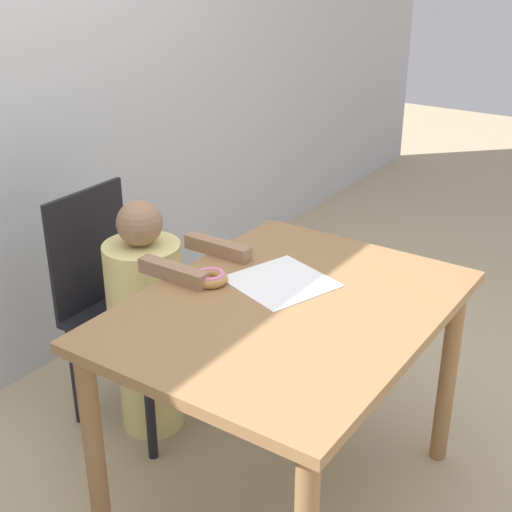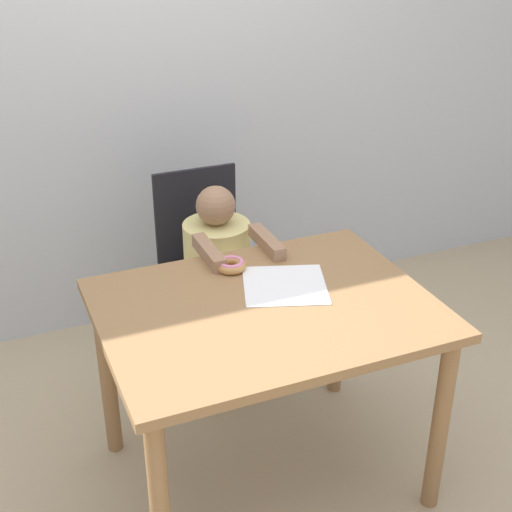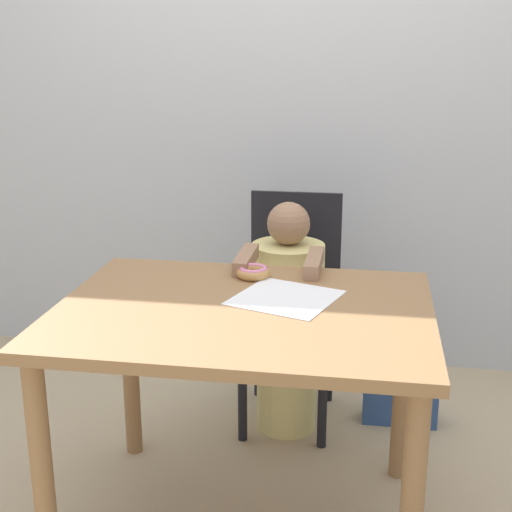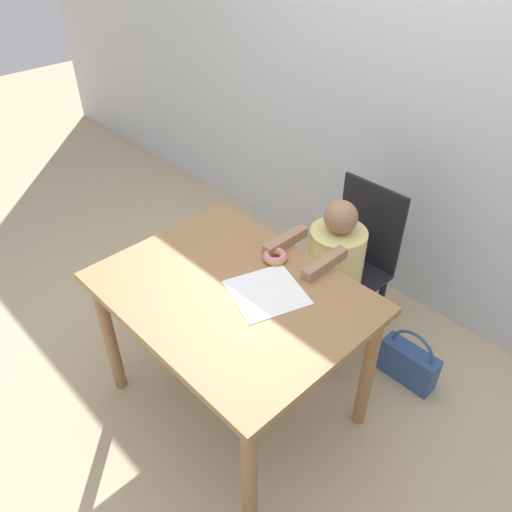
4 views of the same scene
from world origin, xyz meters
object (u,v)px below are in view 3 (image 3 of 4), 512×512
child_figure (287,322)px  handbag (400,395)px  chair (291,307)px  donut (253,272)px

child_figure → handbag: child_figure is taller
chair → donut: bearing=-98.5°
chair → handbag: 0.57m
chair → child_figure: 0.13m
donut → handbag: donut is taller
child_figure → donut: size_ratio=8.31×
child_figure → donut: bearing=-101.6°
chair → handbag: bearing=-2.6°
chair → donut: (-0.07, -0.49, 0.30)m
handbag → donut: bearing=-138.5°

